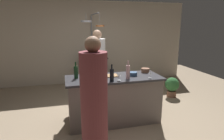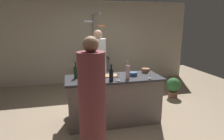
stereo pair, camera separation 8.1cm
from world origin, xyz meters
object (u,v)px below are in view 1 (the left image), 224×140
(pepper_mill, at_px, (99,74))
(wine_glass_near_left_guest, at_px, (150,73))
(wine_bottle_rose, at_px, (128,72))
(cutting_board, at_px, (109,76))
(wine_bottle_amber, at_px, (84,72))
(mixing_bowl_wooden, at_px, (145,70))
(stove_range, at_px, (94,71))
(bar_stool_left, at_px, (90,122))
(chef, at_px, (98,70))
(guest_left, at_px, (94,106))
(wine_glass_by_chef, at_px, (119,75))
(mixing_bowl_blue, at_px, (133,74))
(potted_plant, at_px, (172,86))
(wine_bottle_red, at_px, (76,72))
(wine_bottle_dark, at_px, (112,75))
(wine_bottle_green, at_px, (86,70))

(pepper_mill, distance_m, wine_glass_near_left_guest, 0.94)
(wine_bottle_rose, relative_size, wine_glass_near_left_guest, 2.26)
(wine_glass_near_left_guest, bearing_deg, cutting_board, 155.24)
(wine_bottle_amber, bearing_deg, wine_bottle_rose, -19.42)
(wine_bottle_rose, relative_size, mixing_bowl_wooden, 1.95)
(wine_bottle_rose, bearing_deg, stove_range, 94.68)
(bar_stool_left, bearing_deg, mixing_bowl_wooden, 32.28)
(chef, xyz_separation_m, cutting_board, (0.05, -0.96, 0.10))
(wine_glass_near_left_guest, bearing_deg, wine_bottle_amber, 164.02)
(chef, xyz_separation_m, pepper_mill, (-0.19, -1.14, 0.20))
(guest_left, bearing_deg, wine_bottle_rose, 46.60)
(wine_glass_by_chef, bearing_deg, wine_bottle_rose, 20.69)
(chef, bearing_deg, mixing_bowl_blue, -64.13)
(stove_range, bearing_deg, wine_glass_by_chef, -89.45)
(mixing_bowl_blue, height_order, mixing_bowl_wooden, mixing_bowl_wooden)
(wine_bottle_amber, height_order, mixing_bowl_wooden, wine_bottle_amber)
(pepper_mill, xyz_separation_m, wine_bottle_amber, (-0.24, 0.20, 0.01))
(potted_plant, xyz_separation_m, mixing_bowl_blue, (-1.44, -0.87, 0.64))
(potted_plant, relative_size, wine_glass_near_left_guest, 3.56)
(potted_plant, distance_m, wine_bottle_red, 2.73)
(stove_range, bearing_deg, wine_bottle_red, -106.40)
(chef, bearing_deg, guest_left, -101.64)
(chef, bearing_deg, stove_range, 84.99)
(stove_range, relative_size, guest_left, 0.52)
(wine_bottle_red, distance_m, wine_bottle_dark, 0.68)
(wine_bottle_red, height_order, wine_bottle_amber, wine_bottle_red)
(stove_range, relative_size, wine_bottle_dark, 2.97)
(wine_bottle_rose, height_order, mixing_bowl_blue, wine_bottle_rose)
(wine_bottle_red, bearing_deg, wine_bottle_amber, 3.60)
(wine_glass_by_chef, height_order, mixing_bowl_wooden, wine_glass_by_chef)
(cutting_board, relative_size, mixing_bowl_wooden, 1.89)
(chef, height_order, wine_bottle_green, chef)
(stove_range, relative_size, bar_stool_left, 1.31)
(guest_left, height_order, mixing_bowl_wooden, guest_left)
(bar_stool_left, bearing_deg, wine_bottle_amber, 89.27)
(wine_bottle_amber, bearing_deg, wine_glass_near_left_guest, -15.98)
(wine_bottle_red, relative_size, mixing_bowl_wooden, 1.80)
(wine_glass_near_left_guest, bearing_deg, bar_stool_left, -162.26)
(wine_bottle_dark, bearing_deg, cutting_board, 83.31)
(guest_left, bearing_deg, wine_glass_near_left_guest, 32.23)
(wine_bottle_amber, distance_m, wine_glass_by_chef, 0.67)
(cutting_board, distance_m, wine_bottle_red, 0.63)
(pepper_mill, distance_m, wine_bottle_red, 0.43)
(stove_range, height_order, cutting_board, cutting_board)
(guest_left, height_order, pepper_mill, guest_left)
(stove_range, xyz_separation_m, mixing_bowl_wooden, (0.72, -2.26, 0.50))
(chef, bearing_deg, cutting_board, -86.83)
(potted_plant, height_order, wine_bottle_amber, wine_bottle_amber)
(cutting_board, bearing_deg, wine_bottle_amber, 178.02)
(wine_bottle_rose, height_order, wine_glass_near_left_guest, wine_bottle_rose)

